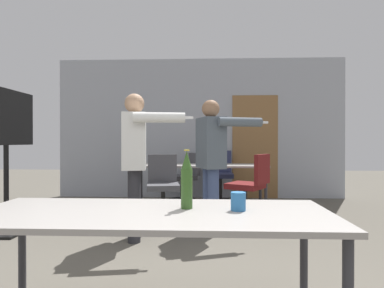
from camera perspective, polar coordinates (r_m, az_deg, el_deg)
name	(u,v)px	position (r m, az deg, el deg)	size (l,w,h in m)	color
back_wall	(201,129)	(6.92, 1.57, 2.54)	(5.73, 0.12, 2.79)	#A3A8B2
conference_table_near	(152,222)	(1.96, -6.73, -12.83)	(1.99, 0.81, 0.74)	gray
conference_table_far	(200,168)	(5.76, 1.32, -4.09)	(2.23, 0.69, 0.74)	gray
tv_screen	(6,140)	(4.77, -28.60, 0.63)	(0.44, 1.21, 1.78)	black
person_right_polo	(136,152)	(3.97, -9.36, -1.39)	(0.85, 0.67, 1.68)	#28282D
person_near_casual	(212,153)	(4.26, 3.31, -1.52)	(0.89, 0.64, 1.65)	#3D4C75
office_chair_far_left	(186,179)	(6.57, -1.09, -5.80)	(0.66, 0.63, 0.91)	black
office_chair_near_pushed	(163,188)	(5.09, -4.88, -7.38)	(0.53, 0.59, 0.93)	black
office_chair_far_right	(220,177)	(6.56, 4.76, -5.51)	(0.52, 0.55, 0.95)	black
office_chair_side_rolled	(250,189)	(5.01, 9.66, -7.38)	(0.68, 0.65, 0.95)	black
beer_bottle	(187,181)	(1.99, -0.89, -6.14)	(0.07, 0.07, 0.34)	#2D511E
drink_cup	(238,201)	(1.96, 7.71, -9.45)	(0.08, 0.08, 0.10)	#2866A3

